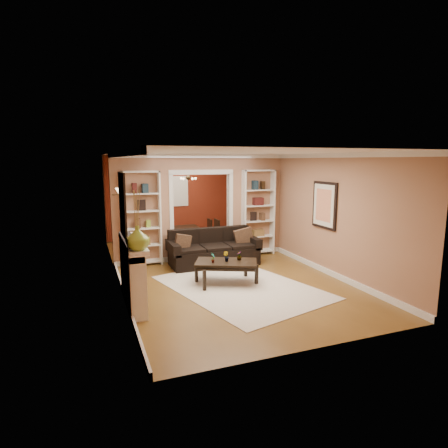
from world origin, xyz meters
name	(u,v)px	position (x,y,z in m)	size (l,w,h in m)	color
floor	(217,270)	(0.00, 0.00, 0.00)	(8.00, 8.00, 0.00)	brown
ceiling	(216,153)	(0.00, 0.00, 2.70)	(8.00, 8.00, 0.00)	white
wall_back	(176,197)	(0.00, 4.00, 1.35)	(8.00, 8.00, 0.00)	#A57457
wall_front	(319,253)	(0.00, -4.00, 1.35)	(8.00, 8.00, 0.00)	#A57457
wall_left	(115,218)	(-2.25, 0.00, 1.35)	(8.00, 8.00, 0.00)	#A57457
wall_right	(301,209)	(2.25, 0.00, 1.35)	(8.00, 8.00, 0.00)	#A57457
partition_wall	(201,207)	(0.00, 1.20, 1.35)	(4.50, 0.15, 2.70)	#A57457
red_back_panel	(176,198)	(0.00, 3.97, 1.32)	(4.44, 0.04, 2.64)	maroon
dining_window	(176,191)	(0.00, 3.93, 1.55)	(0.78, 0.03, 0.98)	#8CA5CC
area_rug	(240,287)	(0.03, -1.34, 0.01)	(2.38, 3.33, 0.01)	silver
sofa	(214,247)	(0.09, 0.45, 0.43)	(2.22, 0.96, 0.87)	black
pillow_left	(183,243)	(-0.70, 0.43, 0.61)	(0.37, 0.11, 0.37)	brown
pillow_right	(244,237)	(0.87, 0.43, 0.65)	(0.45, 0.13, 0.45)	brown
coffee_table	(226,272)	(-0.14, -0.99, 0.24)	(1.25, 0.68, 0.48)	black
plant_left	(213,258)	(-0.44, -0.99, 0.58)	(0.11, 0.07, 0.20)	#336626
plant_center	(226,256)	(-0.14, -0.99, 0.58)	(0.11, 0.09, 0.21)	#336626
plant_right	(239,256)	(0.15, -0.99, 0.57)	(0.10, 0.10, 0.19)	#336626
bookshelf_left	(142,219)	(-1.55, 1.03, 1.15)	(0.90, 0.30, 2.30)	white
bookshelf_right	(258,213)	(1.55, 1.03, 1.15)	(0.90, 0.30, 2.30)	white
fireplace	(134,273)	(-2.09, -1.50, 0.58)	(0.32, 1.70, 1.16)	white
vase	(138,238)	(-2.09, -2.20, 1.35)	(0.37, 0.37, 0.39)	#83A635
mirror	(122,205)	(-2.23, -1.50, 1.80)	(0.03, 0.95, 1.10)	silver
wall_sconce	(117,193)	(-2.15, 0.55, 1.83)	(0.18, 0.18, 0.22)	#FFE0A5
framed_art	(324,205)	(2.21, -1.00, 1.55)	(0.04, 0.85, 1.05)	black
dining_table	(189,237)	(0.06, 2.63, 0.26)	(0.83, 1.49, 0.52)	black
dining_chair_nw	(173,235)	(-0.49, 2.33, 0.43)	(0.42, 0.42, 0.85)	black
dining_chair_ne	(210,233)	(0.61, 2.33, 0.42)	(0.41, 0.41, 0.84)	black
dining_chair_sw	(169,233)	(-0.49, 2.93, 0.39)	(0.38, 0.38, 0.77)	black
dining_chair_se	(204,231)	(0.61, 2.93, 0.38)	(0.37, 0.37, 0.76)	black
chandelier	(186,178)	(0.00, 2.70, 2.02)	(0.50, 0.50, 0.30)	#3A2B1A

